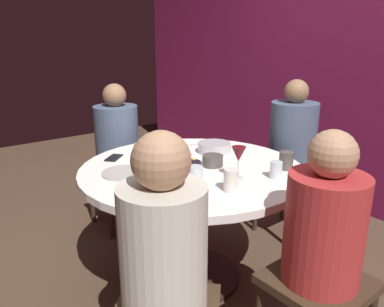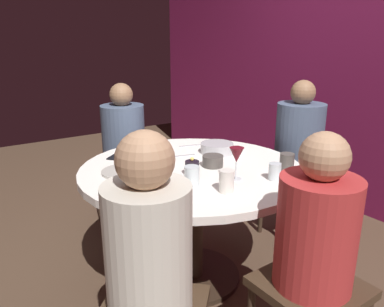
{
  "view_description": "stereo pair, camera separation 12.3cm",
  "coord_description": "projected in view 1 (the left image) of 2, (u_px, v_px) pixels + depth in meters",
  "views": [
    {
      "loc": [
        1.6,
        -1.27,
        1.45
      ],
      "look_at": [
        0.0,
        0.0,
        0.82
      ],
      "focal_mm": 34.81,
      "sensor_mm": 36.0,
      "label": 1
    },
    {
      "loc": [
        1.67,
        -1.18,
        1.45
      ],
      "look_at": [
        0.0,
        0.0,
        0.82
      ],
      "focal_mm": 34.81,
      "sensor_mm": 36.0,
      "label": 2
    }
  ],
  "objects": [
    {
      "name": "seated_diner_right",
      "position": [
        324.0,
        231.0,
        1.52
      ],
      "size": [
        0.4,
        0.4,
        1.12
      ],
      "rotation": [
        0.0,
        0.0,
        3.14
      ],
      "color": "#3F2D1E",
      "rests_on": "ground"
    },
    {
      "name": "bowl_small_white",
      "position": [
        165.0,
        192.0,
        1.73
      ],
      "size": [
        0.15,
        0.15,
        0.06
      ],
      "primitive_type": "cylinder",
      "color": "#B2ADA3",
      "rests_on": "dining_table"
    },
    {
      "name": "dining_table",
      "position": [
        192.0,
        192.0,
        2.21
      ],
      "size": [
        1.3,
        1.3,
        0.74
      ],
      "color": "white",
      "rests_on": "ground"
    },
    {
      "name": "seated_diner_front_right",
      "position": [
        163.0,
        254.0,
        1.31
      ],
      "size": [
        0.57,
        0.57,
        1.17
      ],
      "rotation": [
        0.0,
        0.0,
        2.36
      ],
      "color": "#3F2D1E",
      "rests_on": "ground"
    },
    {
      "name": "candle_holder",
      "position": [
        194.0,
        168.0,
        2.01
      ],
      "size": [
        0.08,
        0.08,
        0.1
      ],
      "color": "black",
      "rests_on": "dining_table"
    },
    {
      "name": "bowl_sauce_side",
      "position": [
        150.0,
        148.0,
        2.46
      ],
      "size": [
        0.21,
        0.21,
        0.05
      ],
      "primitive_type": "cylinder",
      "color": "#B2ADA3",
      "rests_on": "dining_table"
    },
    {
      "name": "wine_glass",
      "position": [
        239.0,
        156.0,
        1.94
      ],
      "size": [
        0.08,
        0.08,
        0.18
      ],
      "color": "silver",
      "rests_on": "dining_table"
    },
    {
      "name": "knife_near_plate",
      "position": [
        188.0,
        146.0,
        2.58
      ],
      "size": [
        0.07,
        0.18,
        0.01
      ],
      "primitive_type": "cube",
      "rotation": [
        0.0,
        0.0,
        -0.29
      ],
      "color": "#B7B7BC",
      "rests_on": "dining_table"
    },
    {
      "name": "cup_near_candle",
      "position": [
        195.0,
        176.0,
        1.87
      ],
      "size": [
        0.08,
        0.08,
        0.1
      ],
      "primitive_type": "cylinder",
      "color": "silver",
      "rests_on": "dining_table"
    },
    {
      "name": "bowl_salad_center",
      "position": [
        213.0,
        161.0,
        2.16
      ],
      "size": [
        0.12,
        0.12,
        0.07
      ],
      "primitive_type": "cylinder",
      "color": "#4C4742",
      "rests_on": "dining_table"
    },
    {
      "name": "bowl_serving_large",
      "position": [
        214.0,
        148.0,
        2.42
      ],
      "size": [
        0.21,
        0.21,
        0.07
      ],
      "primitive_type": "cylinder",
      "color": "#B7B7BC",
      "rests_on": "dining_table"
    },
    {
      "name": "ground_plane",
      "position": [
        192.0,
        276.0,
        2.38
      ],
      "size": [
        8.0,
        8.0,
        0.0
      ],
      "primitive_type": "plane",
      "color": "#4C3828"
    },
    {
      "name": "back_wall",
      "position": [
        361.0,
        59.0,
        3.06
      ],
      "size": [
        6.0,
        0.1,
        2.6
      ],
      "primitive_type": "cube",
      "color": "maroon",
      "rests_on": "ground"
    },
    {
      "name": "cup_far_edge",
      "position": [
        276.0,
        170.0,
        1.97
      ],
      "size": [
        0.06,
        0.06,
        0.09
      ],
      "primitive_type": "cylinder",
      "color": "silver",
      "rests_on": "dining_table"
    },
    {
      "name": "fork_near_plate",
      "position": [
        180.0,
        156.0,
        2.35
      ],
      "size": [
        0.06,
        0.18,
        0.01
      ],
      "primitive_type": "cube",
      "rotation": [
        0.0,
        0.0,
        -0.27
      ],
      "color": "#B7B7BC",
      "rests_on": "dining_table"
    },
    {
      "name": "cup_by_left_diner",
      "position": [
        286.0,
        161.0,
        2.11
      ],
      "size": [
        0.08,
        0.08,
        0.1
      ],
      "primitive_type": "cylinder",
      "color": "#4C4742",
      "rests_on": "dining_table"
    },
    {
      "name": "cell_phone",
      "position": [
        114.0,
        158.0,
        2.31
      ],
      "size": [
        0.14,
        0.15,
        0.01
      ],
      "primitive_type": "cube",
      "rotation": [
        0.0,
        0.0,
        3.84
      ],
      "color": "black",
      "rests_on": "dining_table"
    },
    {
      "name": "dinner_plate",
      "position": [
        124.0,
        173.0,
        2.04
      ],
      "size": [
        0.24,
        0.24,
        0.01
      ],
      "primitive_type": "cylinder",
      "color": "#B2ADA3",
      "rests_on": "dining_table"
    },
    {
      "name": "seated_diner_left",
      "position": [
        117.0,
        140.0,
        2.86
      ],
      "size": [
        0.4,
        0.4,
        1.14
      ],
      "rotation": [
        0.0,
        0.0,
        6.28
      ],
      "color": "#3F2D1E",
      "rests_on": "ground"
    },
    {
      "name": "cup_center_front",
      "position": [
        231.0,
        180.0,
        1.79
      ],
      "size": [
        0.07,
        0.07,
        0.11
      ],
      "primitive_type": "cylinder",
      "color": "silver",
      "rests_on": "dining_table"
    },
    {
      "name": "seated_diner_back",
      "position": [
        292.0,
        142.0,
        2.73
      ],
      "size": [
        0.4,
        0.4,
        1.19
      ],
      "rotation": [
        0.0,
        0.0,
        4.71
      ],
      "color": "#3F2D1E",
      "rests_on": "ground"
    },
    {
      "name": "cup_by_right_diner",
      "position": [
        130.0,
        194.0,
        1.65
      ],
      "size": [
        0.08,
        0.08,
        0.1
      ],
      "primitive_type": "cylinder",
      "color": "beige",
      "rests_on": "dining_table"
    }
  ]
}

